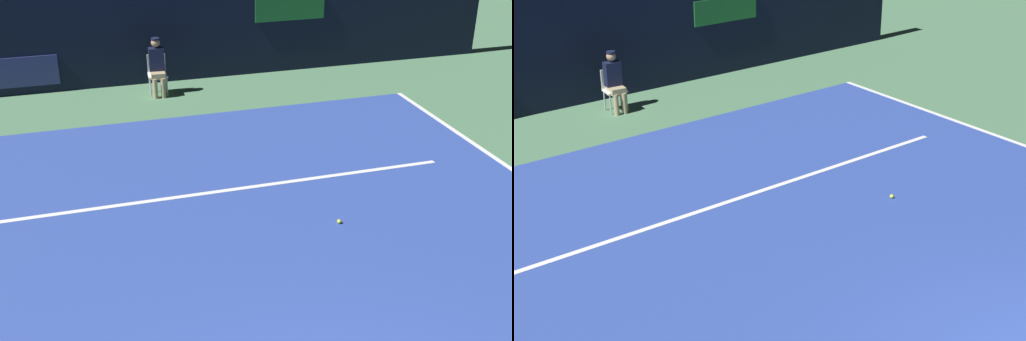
{
  "view_description": "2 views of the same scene",
  "coord_description": "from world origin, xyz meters",
  "views": [
    {
      "loc": [
        -1.91,
        -3.06,
        5.14
      ],
      "look_at": [
        0.56,
        5.13,
        0.94
      ],
      "focal_mm": 46.1,
      "sensor_mm": 36.0,
      "label": 1
    },
    {
      "loc": [
        -6.54,
        -2.78,
        5.57
      ],
      "look_at": [
        -0.35,
        5.36,
        0.91
      ],
      "focal_mm": 52.52,
      "sensor_mm": 36.0,
      "label": 2
    }
  ],
  "objects": [
    {
      "name": "line_judge_on_chair",
      "position": [
        0.11,
        11.47,
        0.69
      ],
      "size": [
        0.47,
        0.55,
        1.32
      ],
      "color": "white",
      "rests_on": "ground"
    },
    {
      "name": "ground_plane",
      "position": [
        0.0,
        4.45,
        0.0
      ],
      "size": [
        34.9,
        34.9,
        0.0
      ],
      "primitive_type": "plane",
      "color": "#4C7A56"
    },
    {
      "name": "line_service",
      "position": [
        0.0,
        6.35,
        0.01
      ],
      "size": [
        8.62,
        0.1,
        0.01
      ],
      "primitive_type": "cube",
      "color": "white",
      "rests_on": "court_surface"
    },
    {
      "name": "court_surface",
      "position": [
        0.0,
        4.45,
        0.01
      ],
      "size": [
        11.06,
        10.89,
        0.01
      ],
      "primitive_type": "cube",
      "color": "#2D479E",
      "rests_on": "ground"
    },
    {
      "name": "tennis_ball",
      "position": [
        1.79,
        4.83,
        0.05
      ],
      "size": [
        0.07,
        0.07,
        0.07
      ],
      "primitive_type": "sphere",
      "color": "#CCE033",
      "rests_on": "court_surface"
    },
    {
      "name": "back_wall",
      "position": [
        -0.0,
        12.49,
        1.3
      ],
      "size": [
        18.03,
        0.33,
        2.6
      ],
      "color": "black",
      "rests_on": "ground"
    }
  ]
}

